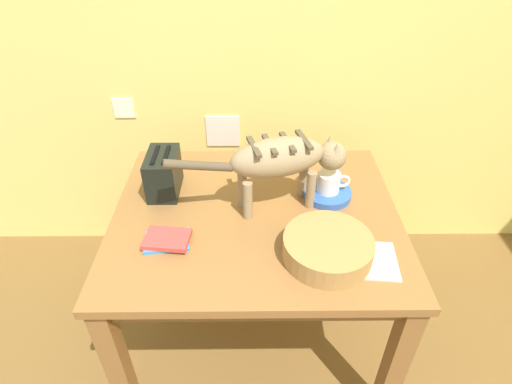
# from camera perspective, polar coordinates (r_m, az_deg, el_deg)

# --- Properties ---
(wall_rear) EXTENTS (5.15, 0.11, 2.50)m
(wall_rear) POSITION_cam_1_polar(r_m,az_deg,el_deg) (2.02, 1.31, 22.20)
(wall_rear) COLOR #F1DD75
(wall_rear) RESTS_ON ground_plane
(dining_table) EXTENTS (1.11, 0.93, 0.73)m
(dining_table) POSITION_cam_1_polar(r_m,az_deg,el_deg) (1.67, -0.00, -5.26)
(dining_table) COLOR olive
(dining_table) RESTS_ON ground_plane
(cat) EXTENTS (0.67, 0.24, 0.30)m
(cat) POSITION_cam_1_polar(r_m,az_deg,el_deg) (1.54, 3.88, 4.49)
(cat) COLOR #98805B
(cat) RESTS_ON dining_table
(saucer_bowl) EXTENTS (0.19, 0.19, 0.03)m
(saucer_bowl) POSITION_cam_1_polar(r_m,az_deg,el_deg) (1.71, 9.77, -0.18)
(saucer_bowl) COLOR blue
(saucer_bowl) RESTS_ON dining_table
(coffee_mug) EXTENTS (0.13, 0.09, 0.08)m
(coffee_mug) POSITION_cam_1_polar(r_m,az_deg,el_deg) (1.68, 10.07, 1.36)
(coffee_mug) COLOR white
(coffee_mug) RESTS_ON saucer_bowl
(magazine) EXTENTS (0.31, 0.21, 0.01)m
(magazine) POSITION_cam_1_polar(r_m,az_deg,el_deg) (1.46, 13.24, -8.96)
(magazine) COLOR beige
(magazine) RESTS_ON dining_table
(book_stack) EXTENTS (0.17, 0.13, 0.03)m
(book_stack) POSITION_cam_1_polar(r_m,az_deg,el_deg) (1.51, -12.15, -6.45)
(book_stack) COLOR #3C8FD0
(book_stack) RESTS_ON dining_table
(wicker_basket) EXTENTS (0.31, 0.31, 0.08)m
(wicker_basket) POSITION_cam_1_polar(r_m,az_deg,el_deg) (1.43, 9.84, -7.54)
(wicker_basket) COLOR #AE7F44
(wicker_basket) RESTS_ON dining_table
(toaster) EXTENTS (0.12, 0.20, 0.18)m
(toaster) POSITION_cam_1_polar(r_m,az_deg,el_deg) (1.72, -12.62, 2.55)
(toaster) COLOR black
(toaster) RESTS_ON dining_table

